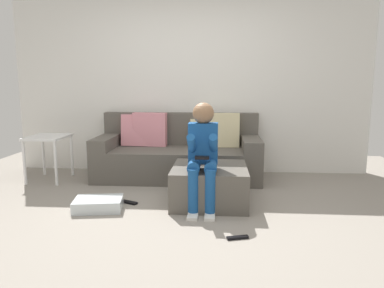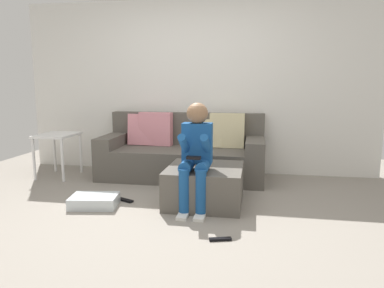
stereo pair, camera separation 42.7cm
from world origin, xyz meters
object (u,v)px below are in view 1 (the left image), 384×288
object	(u,v)px
remote_by_storage_bin	(129,202)
remote_near_ottoman	(238,238)
couch_sectional	(179,154)
storage_bin	(98,204)
ottoman	(210,185)
person_seated	(203,151)
side_table	(48,143)

from	to	relation	value
remote_by_storage_bin	remote_near_ottoman	bearing A→B (deg)	-10.95
couch_sectional	storage_bin	xyz separation A→B (m)	(-0.67, -1.37, -0.26)
couch_sectional	remote_near_ottoman	bearing A→B (deg)	-70.12
remote_near_ottoman	remote_by_storage_bin	world-z (taller)	same
storage_bin	remote_near_ottoman	xyz separation A→B (m)	(1.39, -0.60, -0.05)
ottoman	person_seated	bearing A→B (deg)	-109.34
couch_sectional	person_seated	world-z (taller)	person_seated
couch_sectional	remote_by_storage_bin	xyz separation A→B (m)	(-0.41, -1.15, -0.31)
ottoman	side_table	distance (m)	2.31
side_table	person_seated	bearing A→B (deg)	-25.00
couch_sectional	remote_by_storage_bin	size ratio (longest dim) A/B	11.03
ottoman	storage_bin	distance (m)	1.18
side_table	couch_sectional	bearing A→B (deg)	9.30
ottoman	remote_near_ottoman	world-z (taller)	ottoman
storage_bin	side_table	size ratio (longest dim) A/B	0.81
couch_sectional	remote_near_ottoman	size ratio (longest dim) A/B	11.86
storage_bin	remote_near_ottoman	world-z (taller)	storage_bin
storage_bin	person_seated	bearing A→B (deg)	6.45
couch_sectional	person_seated	size ratio (longest dim) A/B	2.02
remote_by_storage_bin	couch_sectional	bearing A→B (deg)	95.60
ottoman	storage_bin	world-z (taller)	ottoman
couch_sectional	storage_bin	size ratio (longest dim) A/B	4.57
side_table	remote_by_storage_bin	distance (m)	1.63
ottoman	storage_bin	size ratio (longest dim) A/B	1.68
remote_by_storage_bin	side_table	bearing A→B (deg)	171.00
remote_near_ottoman	ottoman	bearing A→B (deg)	89.39
person_seated	storage_bin	xyz separation A→B (m)	(-1.06, -0.12, -0.55)
person_seated	storage_bin	world-z (taller)	person_seated
side_table	remote_by_storage_bin	world-z (taller)	side_table
storage_bin	remote_near_ottoman	size ratio (longest dim) A/B	2.59
ottoman	remote_by_storage_bin	xyz separation A→B (m)	(-0.87, -0.09, -0.19)
ottoman	side_table	xyz separation A→B (m)	(-2.16, 0.78, 0.30)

